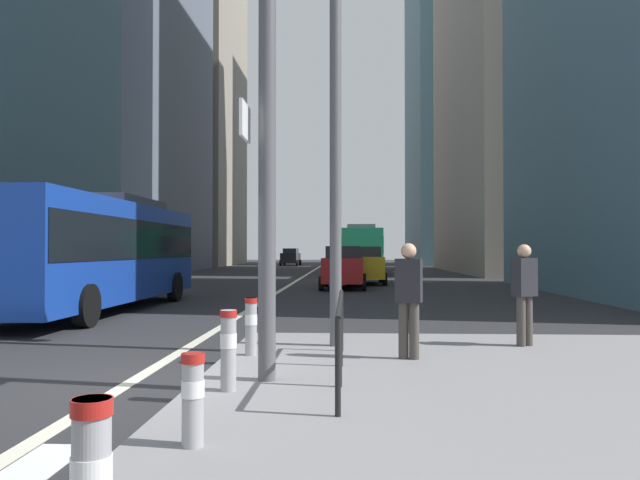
% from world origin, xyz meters
% --- Properties ---
extents(ground_plane, '(160.00, 160.00, 0.00)m').
position_xyz_m(ground_plane, '(0.00, 20.00, 0.00)').
color(ground_plane, '#28282B').
extents(median_island, '(9.00, 10.00, 0.15)m').
position_xyz_m(median_island, '(5.50, -1.00, 0.07)').
color(median_island, gray).
rests_on(median_island, ground).
extents(lane_centre_line, '(0.20, 80.00, 0.01)m').
position_xyz_m(lane_centre_line, '(0.00, 30.00, 0.01)').
color(lane_centre_line, beige).
rests_on(lane_centre_line, ground).
extents(office_tower_left_far, '(11.56, 17.62, 37.99)m').
position_xyz_m(office_tower_left_far, '(-16.00, 61.96, 19.00)').
color(office_tower_left_far, gray).
rests_on(office_tower_left_far, ground).
extents(office_tower_right_mid, '(11.12, 22.12, 41.74)m').
position_xyz_m(office_tower_right_mid, '(17.00, 41.21, 20.87)').
color(office_tower_right_mid, gray).
rests_on(office_tower_right_mid, ground).
extents(office_tower_right_far, '(12.43, 17.62, 44.02)m').
position_xyz_m(office_tower_right_far, '(17.00, 66.13, 22.01)').
color(office_tower_right_far, slate).
rests_on(office_tower_right_far, ground).
extents(city_bus_blue_oncoming, '(2.71, 11.02, 3.40)m').
position_xyz_m(city_bus_blue_oncoming, '(-4.24, 9.27, 1.84)').
color(city_bus_blue_oncoming, '#14389E').
rests_on(city_bus_blue_oncoming, ground).
extents(city_bus_red_receding, '(2.76, 11.01, 3.40)m').
position_xyz_m(city_bus_red_receding, '(3.77, 33.75, 1.84)').
color(city_bus_red_receding, '#198456').
rests_on(city_bus_red_receding, ground).
extents(city_bus_red_distant, '(2.90, 11.61, 3.40)m').
position_xyz_m(city_bus_red_distant, '(3.66, 52.67, 1.84)').
color(city_bus_red_distant, red).
rests_on(city_bus_red_distant, ground).
extents(car_oncoming_mid, '(2.18, 4.33, 1.94)m').
position_xyz_m(car_oncoming_mid, '(-3.46, 59.91, 0.99)').
color(car_oncoming_mid, black).
rests_on(car_oncoming_mid, ground).
extents(car_receding_near, '(2.06, 4.58, 1.94)m').
position_xyz_m(car_receding_near, '(3.83, 23.82, 0.99)').
color(car_receding_near, gold).
rests_on(car_receding_near, ground).
extents(car_receding_far, '(2.14, 4.52, 1.94)m').
position_xyz_m(car_receding_far, '(2.73, 19.88, 0.99)').
color(car_receding_far, maroon).
rests_on(car_receding_far, ground).
extents(traffic_signal_gantry, '(7.23, 0.65, 6.00)m').
position_xyz_m(traffic_signal_gantry, '(-0.57, -0.30, 4.17)').
color(traffic_signal_gantry, '#515156').
rests_on(traffic_signal_gantry, median_island).
extents(street_lamp_post, '(5.50, 0.32, 8.00)m').
position_xyz_m(street_lamp_post, '(2.70, 2.46, 5.28)').
color(street_lamp_post, '#56565B').
rests_on(street_lamp_post, median_island).
extents(bollard_left, '(0.20, 0.20, 0.77)m').
position_xyz_m(bollard_left, '(1.61, -2.84, 0.58)').
color(bollard_left, '#99999E').
rests_on(bollard_left, median_island).
extents(bollard_right, '(0.20, 0.20, 0.93)m').
position_xyz_m(bollard_right, '(1.52, -0.87, 0.67)').
color(bollard_right, '#99999E').
rests_on(bollard_right, median_island).
extents(bollard_back, '(0.20, 0.20, 0.88)m').
position_xyz_m(bollard_back, '(1.41, 1.48, 0.64)').
color(bollard_back, '#99999E').
rests_on(bollard_back, median_island).
extents(pedestrian_railing, '(0.06, 3.89, 0.98)m').
position_xyz_m(pedestrian_railing, '(2.80, 0.03, 0.86)').
color(pedestrian_railing, black).
rests_on(pedestrian_railing, median_island).
extents(pedestrian_waiting, '(0.45, 0.39, 1.72)m').
position_xyz_m(pedestrian_waiting, '(5.89, 2.58, 1.11)').
color(pedestrian_waiting, '#423D38').
rests_on(pedestrian_waiting, median_island).
extents(pedestrian_walking, '(0.43, 0.33, 1.72)m').
position_xyz_m(pedestrian_walking, '(3.81, 1.27, 1.11)').
color(pedestrian_walking, '#423D38').
rests_on(pedestrian_walking, median_island).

